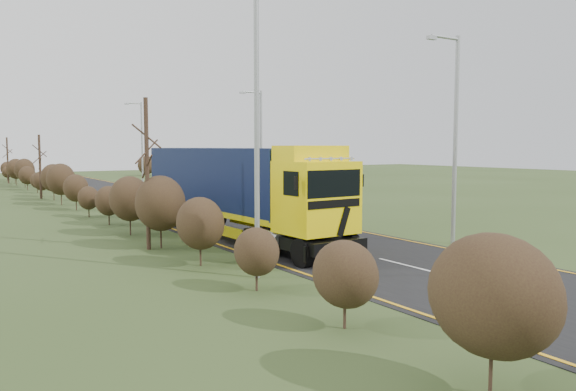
# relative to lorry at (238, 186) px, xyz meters

# --- Properties ---
(ground) EXTENTS (160.00, 160.00, 0.00)m
(ground) POSITION_rel_lorry_xyz_m (2.16, -4.60, -2.36)
(ground) COLOR #31451D
(ground) RESTS_ON ground
(road) EXTENTS (8.00, 120.00, 0.02)m
(road) POSITION_rel_lorry_xyz_m (2.16, 5.40, -2.35)
(road) COLOR black
(road) RESTS_ON ground
(layby) EXTENTS (6.00, 18.00, 0.02)m
(layby) POSITION_rel_lorry_xyz_m (8.66, 15.40, -2.35)
(layby) COLOR #2A2825
(layby) RESTS_ON ground
(lane_markings) EXTENTS (7.52, 116.00, 0.01)m
(lane_markings) POSITION_rel_lorry_xyz_m (2.16, 5.09, -2.33)
(lane_markings) COLOR #EEAA16
(lane_markings) RESTS_ON road
(hedgerow) EXTENTS (2.24, 102.04, 6.05)m
(hedgerow) POSITION_rel_lorry_xyz_m (-3.84, 3.29, -0.74)
(hedgerow) COLOR #311E15
(hedgerow) RESTS_ON ground
(lorry) EXTENTS (3.05, 15.03, 4.16)m
(lorry) POSITION_rel_lorry_xyz_m (0.00, 0.00, 0.00)
(lorry) COLOR black
(lorry) RESTS_ON ground
(car_red_hatchback) EXTENTS (2.36, 4.44, 1.44)m
(car_red_hatchback) POSITION_rel_lorry_xyz_m (8.81, 11.85, -1.64)
(car_red_hatchback) COLOR #850607
(car_red_hatchback) RESTS_ON ground
(car_blue_sedan) EXTENTS (1.71, 4.06, 1.30)m
(car_blue_sedan) POSITION_rel_lorry_xyz_m (10.01, 17.69, -1.71)
(car_blue_sedan) COLOR #0B193E
(car_blue_sedan) RESTS_ON ground
(streetlight_near) EXTENTS (1.85, 0.18, 8.69)m
(streetlight_near) POSITION_rel_lorry_xyz_m (6.97, -6.21, 2.42)
(streetlight_near) COLOR #96999B
(streetlight_near) RESTS_ON ground
(streetlight_mid) EXTENTS (1.71, 0.18, 7.99)m
(streetlight_mid) POSITION_rel_lorry_xyz_m (7.87, 11.82, 2.01)
(streetlight_mid) COLOR #96999B
(streetlight_mid) RESTS_ON ground
(streetlight_far) EXTENTS (1.90, 0.18, 8.91)m
(streetlight_far) POSITION_rel_lorry_xyz_m (7.85, 38.00, 2.54)
(streetlight_far) COLOR #96999B
(streetlight_far) RESTS_ON ground
(left_pole) EXTENTS (0.16, 0.16, 8.89)m
(left_pole) POSITION_rel_lorry_xyz_m (-3.04, -7.20, 2.08)
(left_pole) COLOR #96999B
(left_pole) RESTS_ON ground
(speed_sign) EXTENTS (0.58, 0.10, 2.11)m
(speed_sign) POSITION_rel_lorry_xyz_m (6.68, 8.95, -0.91)
(speed_sign) COLOR #96999B
(speed_sign) RESTS_ON ground
(warning_board) EXTENTS (0.76, 0.11, 2.00)m
(warning_board) POSITION_rel_lorry_xyz_m (6.51, 21.19, -1.14)
(warning_board) COLOR #96999B
(warning_board) RESTS_ON ground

